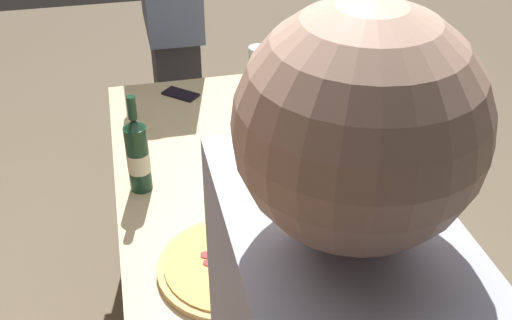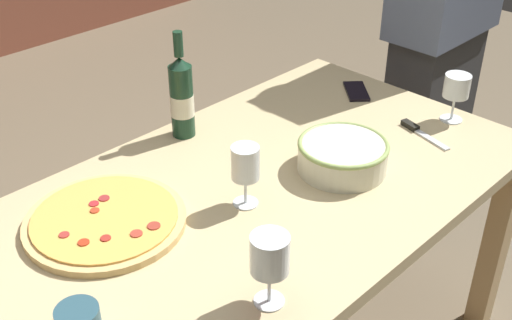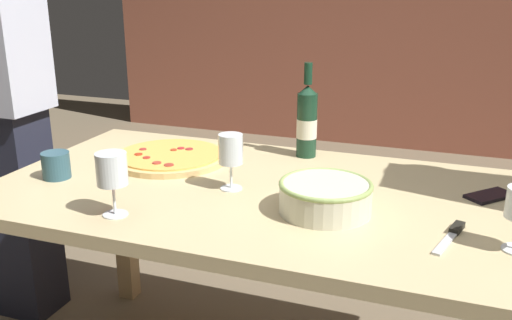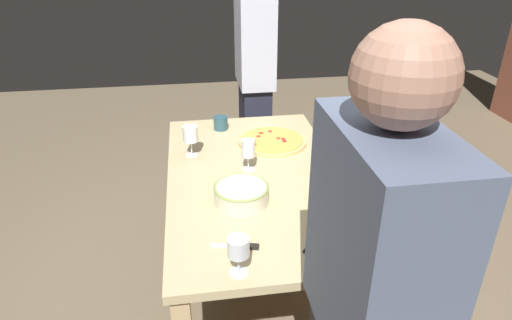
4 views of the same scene
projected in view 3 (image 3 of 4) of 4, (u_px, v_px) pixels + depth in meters
dining_table at (256, 216)px, 1.76m from camera, size 1.60×0.90×0.75m
pizza at (170, 157)px, 1.98m from camera, size 0.40×0.40×0.03m
serving_bowl at (325, 196)px, 1.54m from camera, size 0.25×0.25×0.09m
wine_bottle at (307, 121)px, 1.99m from camera, size 0.07×0.07×0.33m
wine_glass_by_bottle at (112, 172)px, 1.50m from camera, size 0.08×0.08×0.17m
wine_glass_far_left at (231, 152)px, 1.69m from camera, size 0.07×0.07×0.17m
cup_amber at (56, 165)px, 1.80m from camera, size 0.09×0.09×0.08m
cell_phone at (490, 196)px, 1.65m from camera, size 0.15×0.15×0.01m
pizza_knife at (452, 234)px, 1.41m from camera, size 0.07×0.19×0.02m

